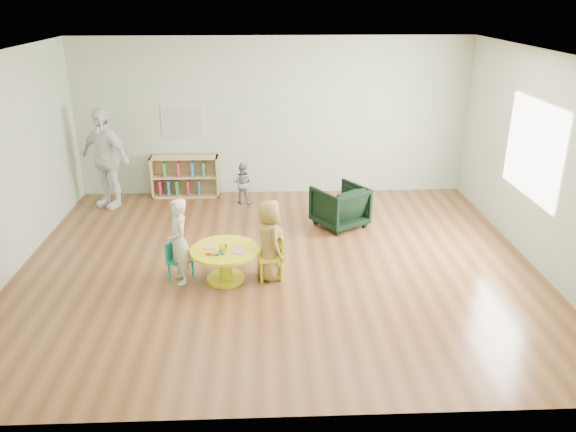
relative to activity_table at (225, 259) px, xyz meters
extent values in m
plane|color=brown|center=(0.68, 0.43, -0.31)|extent=(7.00, 7.00, 0.00)
cube|color=white|center=(0.68, 0.43, 2.44)|extent=(7.00, 6.00, 0.10)
cube|color=#AABCA1|center=(0.68, 3.43, 1.09)|extent=(7.00, 0.10, 2.80)
cube|color=#AABCA1|center=(0.68, -2.57, 1.09)|extent=(7.00, 0.10, 2.80)
cube|color=#AABCA1|center=(-2.82, 0.43, 1.09)|extent=(0.10, 6.00, 2.80)
cube|color=#AABCA1|center=(4.18, 0.43, 1.09)|extent=(0.10, 6.00, 2.80)
cube|color=white|center=(4.16, 0.73, 1.19)|extent=(0.02, 1.60, 1.30)
cylinder|color=yellow|center=(0.00, 0.00, -0.11)|extent=(0.16, 0.16, 0.40)
cylinder|color=yellow|center=(0.00, 0.00, -0.29)|extent=(0.49, 0.49, 0.04)
cylinder|color=yellow|center=(0.00, 0.00, 0.12)|extent=(0.89, 0.89, 0.04)
cylinder|color=pink|center=(-0.20, 0.05, 0.14)|extent=(0.15, 0.15, 0.02)
cylinder|color=pink|center=(0.18, -0.08, 0.14)|extent=(0.17, 0.17, 0.02)
cylinder|color=yellow|center=(-0.02, -0.02, 0.16)|extent=(0.09, 0.13, 0.04)
cylinder|color=#126629|center=(-0.05, -0.10, 0.16)|extent=(0.04, 0.05, 0.02)
cylinder|color=#126629|center=(0.01, 0.06, 0.16)|extent=(0.04, 0.05, 0.02)
cube|color=red|center=(-0.01, 0.01, 0.15)|extent=(0.06, 0.06, 0.02)
cube|color=orange|center=(-0.14, -0.17, 0.15)|extent=(0.07, 0.07, 0.02)
cube|color=blue|center=(-0.02, -0.15, 0.15)|extent=(0.05, 0.05, 0.02)
cube|color=#126629|center=(-0.08, -0.18, 0.15)|extent=(0.05, 0.05, 0.02)
cube|color=red|center=(-0.20, -0.16, 0.15)|extent=(0.07, 0.07, 0.02)
cube|color=#1A8F7C|center=(-0.58, 0.08, -0.05)|extent=(0.36, 0.36, 0.04)
cube|color=#1A8F7C|center=(-0.69, 0.12, 0.09)|extent=(0.13, 0.27, 0.24)
cylinder|color=#1A8F7C|center=(-0.64, 0.22, -0.19)|extent=(0.03, 0.03, 0.24)
cylinder|color=#1A8F7C|center=(-0.73, 0.02, -0.19)|extent=(0.03, 0.03, 0.24)
cylinder|color=#1A8F7C|center=(-0.44, 0.14, -0.19)|extent=(0.03, 0.03, 0.24)
cylinder|color=#1A8F7C|center=(-0.52, -0.07, -0.19)|extent=(0.03, 0.03, 0.24)
cube|color=yellow|center=(0.58, 0.05, 0.00)|extent=(0.36, 0.36, 0.04)
cube|color=yellow|center=(0.72, 0.06, 0.16)|extent=(0.07, 0.33, 0.28)
cylinder|color=yellow|center=(0.73, -0.07, -0.17)|extent=(0.04, 0.04, 0.28)
cylinder|color=yellow|center=(0.70, 0.19, -0.17)|extent=(0.04, 0.04, 0.28)
cylinder|color=yellow|center=(0.47, -0.10, -0.17)|extent=(0.04, 0.04, 0.28)
cylinder|color=yellow|center=(0.44, 0.16, -0.17)|extent=(0.04, 0.04, 0.28)
cube|color=tan|center=(-1.50, 3.26, 0.07)|extent=(0.03, 0.30, 0.75)
cube|color=tan|center=(-0.33, 3.26, 0.07)|extent=(0.03, 0.30, 0.75)
cube|color=tan|center=(-0.92, 3.26, -0.29)|extent=(1.20, 0.30, 0.03)
cube|color=tan|center=(-0.92, 3.26, 0.43)|extent=(1.20, 0.30, 0.03)
cube|color=tan|center=(-0.92, 3.26, 0.07)|extent=(1.14, 0.28, 0.03)
cube|color=tan|center=(-0.92, 3.40, 0.07)|extent=(1.20, 0.02, 0.75)
cube|color=#C43446|center=(-1.37, 3.24, -0.13)|extent=(0.04, 0.18, 0.26)
cube|color=#387BC5|center=(-1.22, 3.24, -0.13)|extent=(0.04, 0.18, 0.26)
cube|color=#479B53|center=(-1.07, 3.24, -0.13)|extent=(0.04, 0.18, 0.26)
cube|color=#C43446|center=(-0.87, 3.24, -0.13)|extent=(0.04, 0.18, 0.26)
cube|color=#387BC5|center=(-0.67, 3.24, -0.13)|extent=(0.04, 0.18, 0.26)
cube|color=#479B53|center=(-1.27, 3.24, 0.22)|extent=(0.04, 0.18, 0.26)
cube|color=#C43446|center=(-1.02, 3.24, 0.22)|extent=(0.04, 0.18, 0.26)
cube|color=#387BC5|center=(-0.77, 3.24, 0.22)|extent=(0.04, 0.18, 0.26)
cube|color=#479B53|center=(-0.57, 3.24, 0.22)|extent=(0.04, 0.18, 0.26)
cube|color=silver|center=(-0.92, 3.42, 1.04)|extent=(0.74, 0.01, 0.54)
cube|color=red|center=(-0.92, 3.41, 1.04)|extent=(0.70, 0.00, 0.50)
imported|color=black|center=(1.70, 1.74, 0.03)|extent=(0.99, 1.00, 0.67)
imported|color=silver|center=(-0.57, -0.01, 0.25)|extent=(0.40, 0.48, 1.12)
imported|color=yellow|center=(0.57, 0.04, 0.23)|extent=(0.51, 0.61, 1.08)
imported|color=#1C1F46|center=(0.13, 2.86, 0.06)|extent=(0.42, 0.36, 0.73)
imported|color=white|center=(-2.18, 2.82, 0.55)|extent=(1.08, 0.86, 1.72)
camera|label=1|loc=(0.53, -6.50, 3.19)|focal=35.00mm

